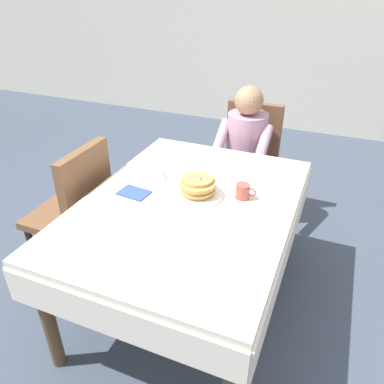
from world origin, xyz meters
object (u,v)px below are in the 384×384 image
object	(u,v)px
dining_table_main	(188,216)
cup_coffee	(243,191)
plate_breakfast	(198,194)
breakfast_stack	(197,186)
knife_right_of_plate	(230,203)
spoon_near_edge	(171,228)
chair_diner	(249,155)
fork_left_of_plate	(166,190)
syrup_pitcher	(160,172)
diner_person	(245,146)
chair_left_side	(77,205)

from	to	relation	value
dining_table_main	cup_coffee	bearing A→B (deg)	30.03
plate_breakfast	breakfast_stack	size ratio (longest dim) A/B	1.39
cup_coffee	knife_right_of_plate	bearing A→B (deg)	-118.96
dining_table_main	spoon_near_edge	world-z (taller)	spoon_near_edge
chair_diner	fork_left_of_plate	world-z (taller)	chair_diner
chair_diner	spoon_near_edge	xyz separation A→B (m)	(-0.02, -1.43, 0.21)
cup_coffee	fork_left_of_plate	xyz separation A→B (m)	(-0.43, -0.08, -0.04)
cup_coffee	syrup_pitcher	world-z (taller)	cup_coffee
breakfast_stack	syrup_pitcher	world-z (taller)	breakfast_stack
diner_person	spoon_near_edge	bearing A→B (deg)	89.08
dining_table_main	breakfast_stack	xyz separation A→B (m)	(0.02, 0.08, 0.15)
breakfast_stack	syrup_pitcher	size ratio (longest dim) A/B	2.52
dining_table_main	fork_left_of_plate	bearing A→B (deg)	158.39
fork_left_of_plate	knife_right_of_plate	size ratio (longest dim) A/B	0.90
syrup_pitcher	fork_left_of_plate	bearing A→B (deg)	-52.54
plate_breakfast	fork_left_of_plate	bearing A→B (deg)	-173.99
chair_left_side	breakfast_stack	size ratio (longest dim) A/B	4.62
fork_left_of_plate	knife_right_of_plate	world-z (taller)	same
breakfast_stack	diner_person	bearing A→B (deg)	88.94
chair_diner	fork_left_of_plate	bearing A→B (deg)	79.49
fork_left_of_plate	breakfast_stack	bearing A→B (deg)	-88.54
chair_diner	spoon_near_edge	bearing A→B (deg)	89.18
breakfast_stack	cup_coffee	distance (m)	0.25
dining_table_main	diner_person	world-z (taller)	diner_person
breakfast_stack	knife_right_of_plate	bearing A→B (deg)	-4.62
diner_person	plate_breakfast	distance (m)	0.93
cup_coffee	knife_right_of_plate	distance (m)	0.11
plate_breakfast	chair_diner	bearing A→B (deg)	89.22
chair_left_side	cup_coffee	world-z (taller)	chair_left_side
chair_diner	chair_left_side	world-z (taller)	same
cup_coffee	fork_left_of_plate	distance (m)	0.44
fork_left_of_plate	knife_right_of_plate	distance (m)	0.38
diner_person	syrup_pitcher	bearing A→B (deg)	70.22
plate_breakfast	spoon_near_edge	world-z (taller)	plate_breakfast
knife_right_of_plate	diner_person	bearing A→B (deg)	7.59
chair_diner	breakfast_stack	bearing A→B (deg)	89.09
breakfast_stack	cup_coffee	bearing A→B (deg)	16.17
chair_left_side	spoon_near_edge	distance (m)	0.86
plate_breakfast	cup_coffee	xyz separation A→B (m)	(0.24, 0.06, 0.03)
diner_person	spoon_near_edge	world-z (taller)	diner_person
plate_breakfast	knife_right_of_plate	world-z (taller)	plate_breakfast
fork_left_of_plate	diner_person	bearing A→B (deg)	-15.47
dining_table_main	plate_breakfast	distance (m)	0.13
cup_coffee	fork_left_of_plate	bearing A→B (deg)	-168.75
dining_table_main	syrup_pitcher	bearing A→B (deg)	144.18
breakfast_stack	knife_right_of_plate	size ratio (longest dim) A/B	1.01
dining_table_main	chair_left_side	xyz separation A→B (m)	(-0.77, 0.00, -0.12)
diner_person	knife_right_of_plate	xyz separation A→B (m)	(0.18, -0.95, 0.07)
dining_table_main	fork_left_of_plate	world-z (taller)	fork_left_of_plate
spoon_near_edge	plate_breakfast	bearing A→B (deg)	84.33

